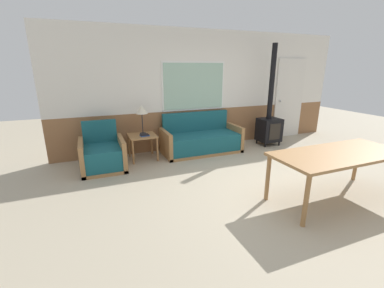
% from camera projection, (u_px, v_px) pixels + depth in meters
% --- Properties ---
extents(ground_plane, '(16.00, 16.00, 0.00)m').
position_uv_depth(ground_plane, '(278.00, 188.00, 4.17)').
color(ground_plane, '#B2A58C').
extents(wall_back, '(7.20, 0.09, 2.70)m').
position_uv_depth(wall_back, '(209.00, 90.00, 6.11)').
color(wall_back, '#8E603D').
rests_on(wall_back, ground_plane).
extents(couch, '(1.77, 0.80, 0.88)m').
position_uv_depth(couch, '(201.00, 141.00, 5.86)').
color(couch, '#9E7042').
rests_on(couch, ground_plane).
extents(armchair, '(0.80, 0.84, 0.88)m').
position_uv_depth(armchair, '(103.00, 155.00, 4.88)').
color(armchair, '#9E7042').
rests_on(armchair, ground_plane).
extents(side_table, '(0.56, 0.56, 0.52)m').
position_uv_depth(side_table, '(143.00, 139.00, 5.37)').
color(side_table, '#9E7042').
rests_on(side_table, ground_plane).
extents(table_lamp, '(0.25, 0.25, 0.60)m').
position_uv_depth(table_lamp, '(142.00, 110.00, 5.30)').
color(table_lamp, '#262628').
rests_on(table_lamp, side_table).
extents(book_stack, '(0.20, 0.17, 0.04)m').
position_uv_depth(book_stack, '(145.00, 135.00, 5.27)').
color(book_stack, '#234799').
rests_on(book_stack, side_table).
extents(dining_table, '(1.96, 0.84, 0.73)m').
position_uv_depth(dining_table, '(339.00, 157.00, 3.63)').
color(dining_table, '#9E7042').
rests_on(dining_table, ground_plane).
extents(wood_stove, '(0.52, 0.45, 2.41)m').
position_uv_depth(wood_stove, '(269.00, 122.00, 6.35)').
color(wood_stove, black).
rests_on(wood_stove, ground_plane).
extents(entry_door, '(0.90, 0.09, 2.10)m').
position_uv_depth(entry_door, '(289.00, 99.00, 7.01)').
color(entry_door, silver).
rests_on(entry_door, ground_plane).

